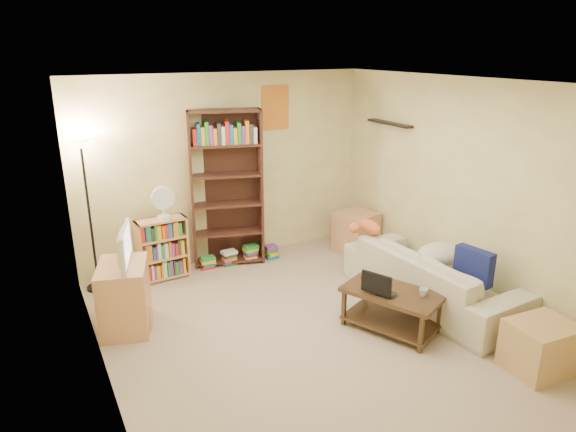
{
  "coord_description": "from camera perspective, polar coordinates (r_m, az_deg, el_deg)",
  "views": [
    {
      "loc": [
        -2.41,
        -4.04,
        2.81
      ],
      "look_at": [
        0.07,
        0.65,
        1.05
      ],
      "focal_mm": 32.0,
      "sensor_mm": 36.0,
      "label": 1
    }
  ],
  "objects": [
    {
      "name": "side_table",
      "position": [
        7.38,
        7.56,
        -1.79
      ],
      "size": [
        0.61,
        0.61,
        0.58
      ],
      "primitive_type": "cube",
      "rotation": [
        0.0,
        0.0,
        0.24
      ],
      "color": "tan",
      "rests_on": "ground"
    },
    {
      "name": "short_bookshelf",
      "position": [
        6.61,
        -13.76,
        -3.59
      ],
      "size": [
        0.63,
        0.29,
        0.79
      ],
      "rotation": [
        0.0,
        0.0,
        0.07
      ],
      "color": "tan",
      "rests_on": "ground"
    },
    {
      "name": "navy_pillow",
      "position": [
        5.78,
        19.95,
        -5.24
      ],
      "size": [
        0.19,
        0.43,
        0.38
      ],
      "primitive_type": "cube",
      "rotation": [
        0.0,
        0.0,
        1.73
      ],
      "color": "navy",
      "rests_on": "sofa"
    },
    {
      "name": "desk_fan",
      "position": [
        6.38,
        -13.71,
        1.59
      ],
      "size": [
        0.28,
        0.16,
        0.42
      ],
      "color": "white",
      "rests_on": "short_bookshelf"
    },
    {
      "name": "tabby_cat",
      "position": [
        6.32,
        8.75,
        -1.18
      ],
      "size": [
        0.5,
        0.2,
        0.17
      ],
      "color": "orange",
      "rests_on": "sofa"
    },
    {
      "name": "mug",
      "position": [
        5.35,
        14.8,
        -8.19
      ],
      "size": [
        0.14,
        0.14,
        0.08
      ],
      "primitive_type": "imported",
      "rotation": [
        0.0,
        0.0,
        0.29
      ],
      "color": "silver",
      "rests_on": "coffee_table"
    },
    {
      "name": "tv_stand",
      "position": [
        5.61,
        -17.7,
        -8.55
      ],
      "size": [
        0.64,
        0.77,
        0.71
      ],
      "primitive_type": "cube",
      "rotation": [
        0.0,
        0.0,
        -0.29
      ],
      "color": "tan",
      "rests_on": "ground"
    },
    {
      "name": "television",
      "position": [
        5.39,
        -18.26,
        -3.31
      ],
      "size": [
        0.73,
        0.46,
        0.39
      ],
      "primitive_type": "imported",
      "rotation": [
        0.0,
        0.0,
        1.28
      ],
      "color": "black",
      "rests_on": "tv_stand"
    },
    {
      "name": "cream_blanket",
      "position": [
        6.14,
        16.48,
        -4.08
      ],
      "size": [
        0.58,
        0.42,
        0.25
      ],
      "primitive_type": "ellipsoid",
      "color": "beige",
      "rests_on": "sofa"
    },
    {
      "name": "end_cabinet",
      "position": [
        5.29,
        26.21,
        -12.91
      ],
      "size": [
        0.59,
        0.51,
        0.47
      ],
      "primitive_type": "cube",
      "rotation": [
        0.0,
        0.0,
        -0.08
      ],
      "color": "tan",
      "rests_on": "ground"
    },
    {
      "name": "room",
      "position": [
        4.85,
        2.83,
        4.19
      ],
      "size": [
        4.5,
        4.54,
        2.52
      ],
      "color": "tan",
      "rests_on": "ground"
    },
    {
      "name": "coffee_table",
      "position": [
        5.46,
        11.44,
        -9.6
      ],
      "size": [
        0.9,
        1.11,
        0.43
      ],
      "rotation": [
        0.0,
        0.0,
        0.43
      ],
      "color": "#442F1A",
      "rests_on": "ground"
    },
    {
      "name": "book_stacks",
      "position": [
        7.01,
        -5.21,
        -4.44
      ],
      "size": [
        1.1,
        0.24,
        0.24
      ],
      "color": "red",
      "rests_on": "ground"
    },
    {
      "name": "laptop",
      "position": [
        5.38,
        10.43,
        -7.99
      ],
      "size": [
        0.5,
        0.44,
        0.03
      ],
      "primitive_type": "imported",
      "rotation": [
        0.0,
        0.0,
        1.88
      ],
      "color": "black",
      "rests_on": "coffee_table"
    },
    {
      "name": "tv_remote",
      "position": [
        5.61,
        9.05,
        -6.83
      ],
      "size": [
        0.16,
        0.17,
        0.02
      ],
      "primitive_type": "cube",
      "rotation": [
        0.0,
        0.0,
        0.73
      ],
      "color": "black",
      "rests_on": "coffee_table"
    },
    {
      "name": "floor_lamp",
      "position": [
        6.26,
        -21.75,
        4.77
      ],
      "size": [
        0.31,
        0.31,
        1.85
      ],
      "color": "black",
      "rests_on": "ground"
    },
    {
      "name": "laptop_screen",
      "position": [
        5.22,
        9.78,
        -7.42
      ],
      "size": [
        0.15,
        0.3,
        0.22
      ],
      "primitive_type": "cube",
      "rotation": [
        0.0,
        0.0,
        0.43
      ],
      "color": "white",
      "rests_on": "laptop"
    },
    {
      "name": "tall_bookshelf",
      "position": [
        6.74,
        -6.84,
        3.43
      ],
      "size": [
        0.98,
        0.55,
        2.06
      ],
      "rotation": [
        0.0,
        0.0,
        -0.27
      ],
      "color": "#422219",
      "rests_on": "ground"
    },
    {
      "name": "sofa",
      "position": [
        6.09,
        15.64,
        -6.52
      ],
      "size": [
        2.26,
        1.08,
        0.63
      ],
      "primitive_type": "imported",
      "rotation": [
        0.0,
        0.0,
        1.63
      ],
      "color": "beige",
      "rests_on": "ground"
    }
  ]
}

